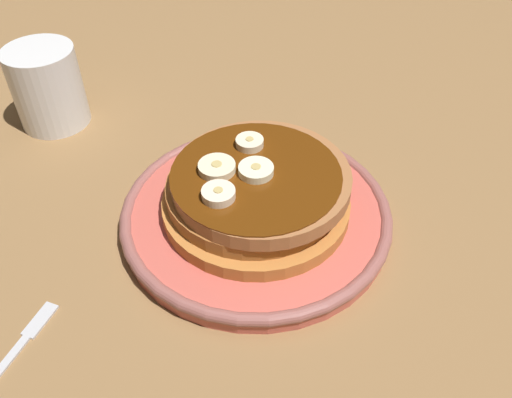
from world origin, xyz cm
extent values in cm
cube|color=olive|center=(0.00, 0.00, -1.50)|extent=(140.00, 140.00, 3.00)
cylinder|color=#CC594C|center=(0.00, 0.00, 0.89)|extent=(26.37, 26.37, 1.78)
torus|color=#965750|center=(0.00, 0.00, 1.51)|extent=(26.82, 26.82, 1.24)
cylinder|color=#BF7333|center=(-0.46, -0.25, 2.53)|extent=(18.30, 18.30, 1.50)
cylinder|color=#A5622D|center=(0.52, 0.03, 4.03)|extent=(16.93, 16.93, 1.50)
cylinder|color=#A3653A|center=(0.15, -0.54, 5.53)|extent=(17.04, 17.04, 1.50)
cylinder|color=#592B0A|center=(0.00, 0.00, 6.36)|extent=(16.11, 16.11, 0.16)
cylinder|color=#F6F0C6|center=(0.12, 0.45, 6.74)|extent=(3.30, 3.30, 0.92)
cylinder|color=tan|center=(0.12, 0.45, 7.24)|extent=(0.93, 0.93, 0.08)
cylinder|color=#F5E4BD|center=(4.03, -1.35, 6.75)|extent=(2.76, 2.76, 0.93)
cylinder|color=tan|center=(4.03, -1.35, 7.25)|extent=(0.77, 0.77, 0.08)
cylinder|color=#FDE5C4|center=(-1.43, 4.44, 6.77)|extent=(3.02, 3.02, 0.99)
cylinder|color=tan|center=(-1.43, 4.44, 7.31)|extent=(0.85, 0.85, 0.08)
cylinder|color=beige|center=(2.00, 3.07, 6.74)|extent=(3.51, 3.51, 0.91)
cylinder|color=tan|center=(2.00, 3.07, 7.23)|extent=(0.98, 0.98, 0.08)
cylinder|color=white|center=(27.15, 14.13, 4.82)|extent=(8.25, 8.25, 9.65)
cylinder|color=black|center=(27.15, 14.13, 8.68)|extent=(7.01, 7.01, 0.58)
torus|color=white|center=(31.48, 14.13, 4.82)|extent=(6.89, 1.48, 6.89)
cube|color=silver|center=(-2.22, 21.70, 0.25)|extent=(3.28, 3.45, 0.50)
camera|label=1|loc=(-33.66, 17.16, 38.55)|focal=37.42mm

